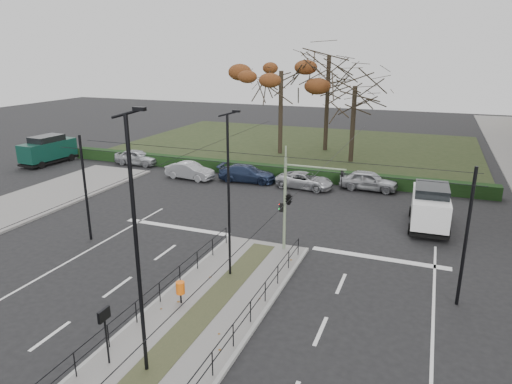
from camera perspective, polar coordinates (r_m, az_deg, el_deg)
ground at (r=21.30m, az=-3.23°, el=-11.56°), size 140.00×140.00×0.00m
median_island at (r=19.34m, az=-6.40°, el=-14.64°), size 4.40×15.00×0.14m
park at (r=51.89m, az=5.38°, el=5.77°), size 38.00×26.00×0.10m
hedge at (r=39.38m, az=-0.03°, el=2.86°), size 38.00×1.00×1.00m
median_railing at (r=18.80m, az=-6.64°, el=-12.44°), size 4.14×13.24×0.92m
catenary at (r=21.29m, az=-1.59°, el=-1.49°), size 20.00×34.00×6.00m
traffic_light at (r=23.53m, az=4.31°, el=-0.66°), size 3.40×1.95×4.99m
litter_bin at (r=19.59m, az=-9.44°, el=-11.77°), size 0.37×0.37×0.96m
info_panel at (r=16.33m, az=-18.41°, el=-15.06°), size 0.12×0.54×2.06m
streetlamp_median_near at (r=14.38m, az=-14.64°, el=-6.74°), size 0.72×0.15×8.64m
streetlamp_median_far at (r=20.47m, az=-3.39°, el=-0.37°), size 0.65×0.13×7.73m
parked_car_first at (r=44.38m, az=-14.66°, el=4.23°), size 4.28×1.79×1.45m
parked_car_second at (r=38.51m, az=-8.26°, el=2.64°), size 4.34×1.87×1.39m
parked_car_third at (r=37.33m, az=-1.11°, el=2.35°), size 4.87×2.31×1.37m
parked_car_fourth at (r=35.75m, az=6.10°, el=1.46°), size 4.60×2.38×1.24m
white_van at (r=29.38m, az=20.94°, el=-1.60°), size 2.43×5.08×2.61m
green_van at (r=47.59m, az=-24.57°, el=4.88°), size 2.44×5.53×2.67m
rust_tree at (r=46.75m, az=3.18°, el=14.87°), size 8.00×8.00×10.91m
bare_tree_center at (r=48.82m, az=9.10°, el=15.68°), size 7.99×7.99×12.97m
bare_tree_near at (r=44.02m, az=12.25°, el=12.15°), size 6.82×6.82×9.43m
parked_car_fifth at (r=36.10m, az=13.90°, el=1.42°), size 4.39×1.79×1.49m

